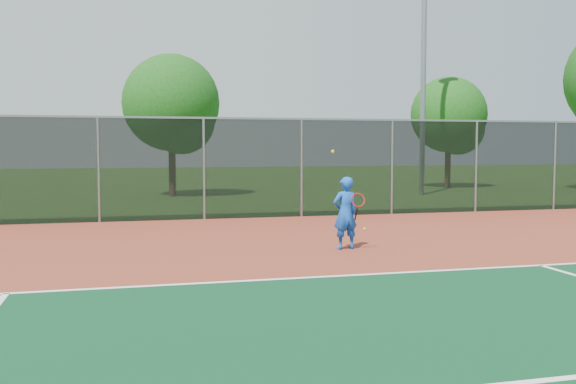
# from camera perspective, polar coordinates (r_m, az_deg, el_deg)

# --- Properties ---
(ground) EXTENTS (120.00, 120.00, 0.00)m
(ground) POSITION_cam_1_polar(r_m,az_deg,el_deg) (9.04, 22.39, -10.21)
(ground) COLOR #285518
(ground) RESTS_ON ground
(court_apron) EXTENTS (30.00, 20.00, 0.02)m
(court_apron) POSITION_cam_1_polar(r_m,az_deg,el_deg) (10.66, 15.90, -7.84)
(court_apron) COLOR maroon
(court_apron) RESTS_ON ground
(fence_back) EXTENTS (30.00, 0.06, 3.03)m
(fence_back) POSITION_cam_1_polar(r_m,az_deg,el_deg) (19.73, 1.20, 2.28)
(fence_back) COLOR black
(fence_back) RESTS_ON court_apron
(tennis_player) EXTENTS (0.61, 0.64, 2.09)m
(tennis_player) POSITION_cam_1_polar(r_m,az_deg,el_deg) (13.52, 5.12, -1.86)
(tennis_player) COLOR blue
(tennis_player) RESTS_ON court_apron
(practice_ball_2) EXTENTS (0.07, 0.07, 0.07)m
(practice_ball_2) POSITION_cam_1_polar(r_m,az_deg,el_deg) (16.69, 6.82, -3.28)
(practice_ball_2) COLOR #BDE41A
(practice_ball_2) RESTS_ON court_apron
(floodlight_n) EXTENTS (0.90, 0.40, 12.50)m
(floodlight_n) POSITION_cam_1_polar(r_m,az_deg,el_deg) (29.88, 11.99, 13.33)
(floodlight_n) COLOR gray
(floodlight_n) RESTS_ON ground
(tree_back_left) EXTENTS (4.19, 4.19, 6.16)m
(tree_back_left) POSITION_cam_1_polar(r_m,az_deg,el_deg) (28.34, -10.11, 7.42)
(tree_back_left) COLOR #382214
(tree_back_left) RESTS_ON ground
(tree_back_mid) EXTENTS (3.97, 3.97, 5.83)m
(tree_back_mid) POSITION_cam_1_polar(r_m,az_deg,el_deg) (34.86, 14.28, 6.38)
(tree_back_mid) COLOR #382214
(tree_back_mid) RESTS_ON ground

